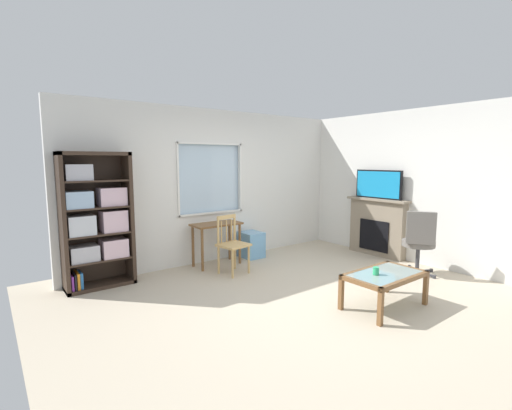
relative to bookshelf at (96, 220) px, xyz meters
name	(u,v)px	position (x,y,z in m)	size (l,w,h in m)	color
ground	(306,297)	(2.04, -2.01, -0.94)	(6.16, 5.49, 0.02)	beige
wall_back_with_window	(216,187)	(2.06, 0.24, 0.36)	(5.16, 0.15, 2.60)	silver
wall_right	(418,187)	(4.68, -2.01, 0.37)	(0.12, 4.69, 2.60)	silver
bookshelf	(96,220)	(0.00, 0.00, 0.00)	(0.90, 0.38, 1.86)	#38281E
desk_under_window	(217,231)	(1.84, -0.11, -0.36)	(0.82, 0.42, 0.71)	brown
wooden_chair	(232,244)	(1.81, -0.62, -0.47)	(0.48, 0.46, 0.90)	tan
plastic_drawer_unit	(251,245)	(2.60, -0.06, -0.70)	(0.35, 0.40, 0.46)	#72ADDB
fireplace	(377,227)	(4.53, -1.35, -0.40)	(0.26, 1.18, 1.06)	gray
tv	(378,184)	(4.51, -1.35, 0.38)	(0.06, 0.92, 0.52)	black
office_chair	(419,240)	(4.00, -2.44, -0.38)	(0.62, 0.57, 1.00)	slate
coffee_table	(385,278)	(2.54, -2.82, -0.57)	(0.98, 0.58, 0.42)	#8C9E99
sippy_cup	(376,271)	(2.40, -2.78, -0.47)	(0.07, 0.07, 0.09)	#33B770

